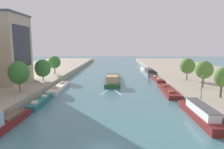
% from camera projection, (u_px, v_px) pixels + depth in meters
% --- Properties ---
extents(quay_left, '(36.00, 170.00, 1.90)m').
position_uv_depth(quay_left, '(24.00, 75.00, 79.28)').
color(quay_left, '#A89E89').
rests_on(quay_left, ground).
extents(quay_right, '(36.00, 170.00, 1.90)m').
position_uv_depth(quay_right, '(204.00, 76.00, 77.68)').
color(quay_right, '#A89E89').
rests_on(quay_right, ground).
extents(barge_midriver, '(5.22, 24.87, 3.28)m').
position_uv_depth(barge_midriver, '(113.00, 79.00, 69.02)').
color(barge_midriver, '#235633').
rests_on(barge_midriver, ground).
extents(wake_behind_barge, '(5.60, 5.91, 0.03)m').
position_uv_depth(wake_behind_barge, '(111.00, 92.00, 54.24)').
color(wake_behind_barge, silver).
rests_on(wake_behind_barge, ground).
extents(moored_boat_left_midway, '(2.07, 10.90, 3.34)m').
position_uv_depth(moored_boat_left_midway, '(9.00, 121.00, 31.25)').
color(moored_boat_left_midway, maroon).
rests_on(moored_boat_left_midway, ground).
extents(moored_boat_left_second, '(1.96, 11.49, 2.18)m').
position_uv_depth(moored_boat_left_second, '(41.00, 101.00, 43.46)').
color(moored_boat_left_second, '#23666B').
rests_on(moored_boat_left_second, ground).
extents(moored_boat_left_far, '(2.81, 16.47, 2.17)m').
position_uv_depth(moored_boat_left_far, '(59.00, 87.00, 58.09)').
color(moored_boat_left_far, silver).
rests_on(moored_boat_left_far, ground).
extents(moored_boat_right_gap_after, '(2.62, 15.58, 2.81)m').
position_uv_depth(moored_boat_right_gap_after, '(200.00, 113.00, 34.46)').
color(moored_boat_right_gap_after, maroon).
rests_on(moored_boat_right_gap_after, ground).
extents(moored_boat_right_near, '(3.62, 16.36, 2.19)m').
position_uv_depth(moored_boat_right_near, '(168.00, 91.00, 53.80)').
color(moored_boat_right_near, maroon).
rests_on(moored_boat_right_near, ground).
extents(moored_boat_right_lone, '(2.80, 12.47, 2.30)m').
position_uv_depth(moored_boat_right_lone, '(157.00, 79.00, 71.21)').
color(moored_boat_right_lone, maroon).
rests_on(moored_boat_right_lone, ground).
extents(moored_boat_right_upstream, '(2.94, 13.55, 2.92)m').
position_uv_depth(moored_boat_right_upstream, '(149.00, 72.00, 85.06)').
color(moored_boat_right_upstream, gray).
rests_on(moored_boat_right_upstream, ground).
extents(moored_boat_right_end, '(2.72, 12.69, 2.43)m').
position_uv_depth(moored_boat_right_end, '(144.00, 69.00, 100.85)').
color(moored_boat_right_end, silver).
rests_on(moored_boat_right_end, ground).
extents(tree_left_far, '(4.65, 4.65, 7.24)m').
position_uv_depth(tree_left_far, '(19.00, 73.00, 45.89)').
color(tree_left_far, brown).
rests_on(tree_left_far, quay_left).
extents(tree_left_past_mid, '(4.74, 4.74, 6.64)m').
position_uv_depth(tree_left_past_mid, '(43.00, 68.00, 60.45)').
color(tree_left_past_mid, brown).
rests_on(tree_left_past_mid, quay_left).
extents(tree_left_end_of_row, '(4.55, 4.55, 6.81)m').
position_uv_depth(tree_left_end_of_row, '(54.00, 62.00, 74.63)').
color(tree_left_end_of_row, brown).
rests_on(tree_left_end_of_row, quay_left).
extents(tree_right_third, '(3.24, 3.24, 6.34)m').
position_uv_depth(tree_right_third, '(222.00, 77.00, 41.14)').
color(tree_right_third, brown).
rests_on(tree_right_third, quay_right).
extents(tree_right_second, '(4.48, 4.48, 6.93)m').
position_uv_depth(tree_right_second, '(204.00, 70.00, 51.03)').
color(tree_right_second, brown).
rests_on(tree_right_second, quay_right).
extents(tree_right_far, '(4.56, 4.56, 6.86)m').
position_uv_depth(tree_right_far, '(187.00, 66.00, 61.84)').
color(tree_right_far, brown).
rests_on(tree_right_far, quay_right).
extents(lamppost_right_bank, '(0.28, 0.28, 4.80)m').
position_uv_depth(lamppost_right_bank, '(202.00, 86.00, 40.71)').
color(lamppost_right_bank, black).
rests_on(lamppost_right_bank, quay_right).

